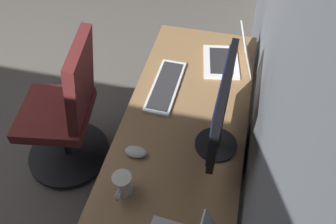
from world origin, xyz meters
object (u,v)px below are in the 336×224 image
(drawer_pedestal, at_px, (186,169))
(keyboard_main, at_px, (166,86))
(office_chair, at_px, (67,115))
(mouse_main, at_px, (136,152))
(monitor_primary, at_px, (221,109))
(coffee_mug, at_px, (122,184))
(laptop_left, at_px, (231,57))

(drawer_pedestal, relative_size, keyboard_main, 1.64)
(drawer_pedestal, distance_m, office_chair, 0.80)
(drawer_pedestal, xyz_separation_m, mouse_main, (0.22, -0.21, 0.40))
(mouse_main, bearing_deg, monitor_primary, 110.98)
(monitor_primary, bearing_deg, office_chair, -103.84)
(drawer_pedestal, xyz_separation_m, office_chair, (-0.15, -0.78, 0.11))
(monitor_primary, xyz_separation_m, mouse_main, (0.14, -0.35, -0.24))
(mouse_main, bearing_deg, keyboard_main, 176.18)
(coffee_mug, bearing_deg, office_chair, -134.03)
(laptop_left, distance_m, coffee_mug, 1.00)
(drawer_pedestal, height_order, coffee_mug, coffee_mug)
(coffee_mug, bearing_deg, drawer_pedestal, 153.50)
(keyboard_main, bearing_deg, laptop_left, 132.13)
(drawer_pedestal, relative_size, monitor_primary, 1.47)
(drawer_pedestal, relative_size, laptop_left, 2.08)
(laptop_left, bearing_deg, office_chair, -67.16)
(keyboard_main, bearing_deg, coffee_mug, -2.41)
(monitor_primary, bearing_deg, laptop_left, -179.74)
(keyboard_main, xyz_separation_m, coffee_mug, (0.65, -0.03, 0.04))
(monitor_primary, distance_m, coffee_mug, 0.52)
(keyboard_main, relative_size, mouse_main, 4.07)
(laptop_left, xyz_separation_m, office_chair, (0.39, -0.92, -0.32))
(keyboard_main, bearing_deg, monitor_primary, 44.53)
(coffee_mug, relative_size, office_chair, 0.13)
(monitor_primary, xyz_separation_m, laptop_left, (-0.61, -0.00, -0.21))
(monitor_primary, height_order, coffee_mug, monitor_primary)
(monitor_primary, bearing_deg, coffee_mug, -46.83)
(drawer_pedestal, relative_size, coffee_mug, 5.63)
(office_chair, bearing_deg, drawer_pedestal, 79.44)
(keyboard_main, bearing_deg, drawer_pedestal, 35.86)
(drawer_pedestal, distance_m, coffee_mug, 0.63)
(laptop_left, distance_m, mouse_main, 0.83)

